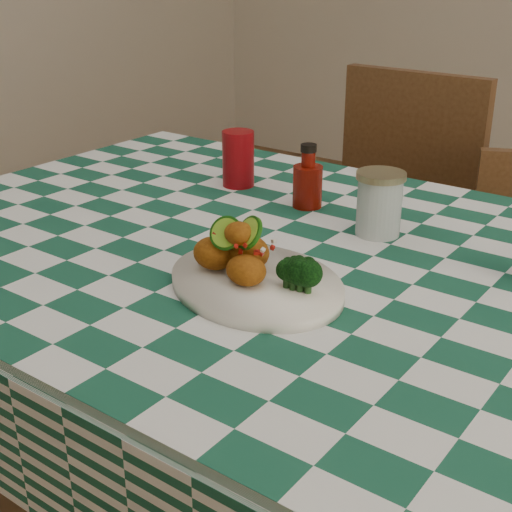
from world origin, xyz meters
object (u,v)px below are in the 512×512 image
Objects in this scene: plate at (256,283)px; mason_jar at (379,204)px; ketchup_bottle at (308,176)px; red_tumbler at (238,159)px; fried_chicken_pile at (243,249)px; dining_table at (298,440)px; wooden_chair_left at (372,252)px.

mason_jar is at bearing 82.18° from plate.
mason_jar is at bearing -15.73° from ketchup_bottle.
fried_chicken_pile is at bearing -51.54° from red_tumbler.
dining_table is at bearing 86.27° from fried_chicken_pile.
red_tumbler is 0.94× the size of ketchup_bottle.
fried_chicken_pile is (-0.03, 0.00, 0.05)m from plate.
wooden_chair_left is (-0.30, 0.58, -0.37)m from mason_jar.
mason_jar reaches higher than plate.
plate is 0.06m from fried_chicken_pile.
fried_chicken_pile reaches higher than plate.
plate is 0.33m from mason_jar.
plate is 2.60× the size of mason_jar.
ketchup_bottle is (-0.12, 0.37, 0.00)m from fried_chicken_pile.
wooden_chair_left is (-0.24, 0.74, 0.09)m from dining_table.
dining_table is at bearing -58.97° from ketchup_bottle.
mason_jar is (0.39, -0.08, -0.00)m from red_tumbler.
ketchup_bottle is 0.14× the size of wooden_chair_left.
dining_table is 0.61m from red_tumbler.
fried_chicken_pile is 0.33m from mason_jar.
dining_table is 5.39× the size of plate.
plate is 2.37× the size of ketchup_bottle.
plate is 0.53m from red_tumbler.
fried_chicken_pile is at bearing 180.00° from plate.
dining_table is 12.78× the size of ketchup_bottle.
ketchup_bottle is (-0.13, 0.21, 0.46)m from dining_table.
wooden_chair_left is at bearing 107.71° from dining_table.
plate is 2.52× the size of red_tumbler.
fried_chicken_pile is 1.03× the size of ketchup_bottle.
mason_jar is at bearing -11.91° from red_tumbler.
mason_jar reaches higher than fried_chicken_pile.
mason_jar is 0.12× the size of wooden_chair_left.
ketchup_bottle is 0.19m from mason_jar.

